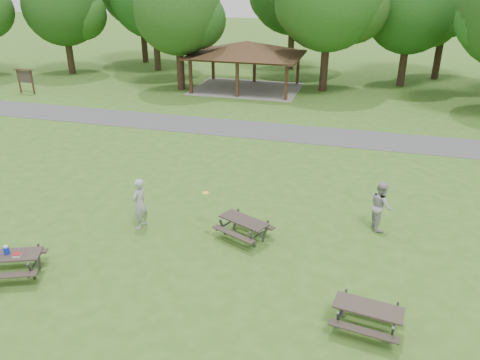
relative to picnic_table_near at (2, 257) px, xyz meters
The scene contains 14 objects.
ground 5.51m from the picnic_table_near, 25.74° to the left, with size 160.00×160.00×0.00m, color #37621C.
asphalt_path 17.11m from the picnic_table_near, 73.29° to the left, with size 120.00×3.20×0.02m, color #464648.
pavilion 26.48m from the picnic_table_near, 88.02° to the left, with size 8.60×7.01×3.76m.
notice_board 25.35m from the picnic_table_near, 126.53° to the left, with size 1.60×0.30×1.88m.
tree_row_b 32.53m from the picnic_table_near, 119.84° to the left, with size 7.14×6.80×9.28m.
tree_row_d 25.71m from the picnic_table_near, 99.14° to the left, with size 6.93×6.60×9.27m.
tree_row_e 28.91m from the picnic_table_near, 75.64° to the left, with size 8.40×8.00×11.02m.
tree_row_f 33.90m from the picnic_table_near, 67.18° to the left, with size 7.35×7.00×9.55m.
picnic_table_near is the anchor object (origin of this frame).
picnic_table_middle 7.89m from the picnic_table_near, 32.80° to the left, with size 2.21×2.04×0.78m.
picnic_table_far 11.06m from the picnic_table_near, ahead, with size 2.00×1.69×0.79m.
frisbee_in_flight 6.92m from the picnic_table_near, 42.37° to the left, with size 0.26×0.26×0.02m.
frisbee_thrower 4.84m from the picnic_table_near, 55.85° to the left, with size 0.72×0.47×1.98m, color #A4A4A7.
frisbee_catcher 12.96m from the picnic_table_near, 29.19° to the left, with size 0.91×0.71×1.87m, color #A5A5A8.
Camera 1 is at (5.47, -12.17, 8.95)m, focal length 35.00 mm.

